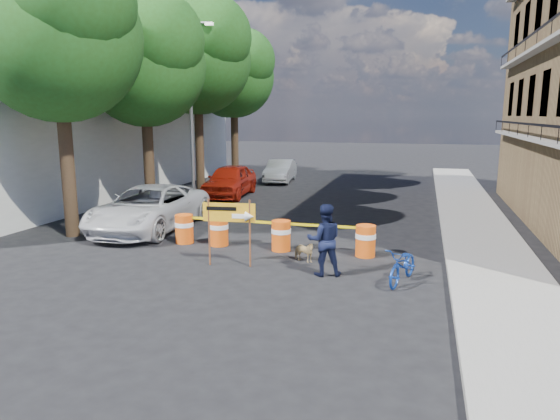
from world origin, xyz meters
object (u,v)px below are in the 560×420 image
Objects in this scene: barrel_far_left at (184,228)px; dog at (304,252)px; pedestrian at (324,240)px; sedan_red at (230,181)px; detour_sign at (236,218)px; barrel_mid_right at (281,235)px; suv_white at (149,208)px; barrel_mid_left at (219,230)px; bicycle at (404,249)px; sedan_silver at (280,171)px; barrel_far_right at (366,240)px.

barrel_far_left reaches higher than dog.
pedestrian is 12.79m from sedan_red.
sedan_red is at bearing 105.00° from detour_sign.
barrel_mid_right is 0.16× the size of suv_white.
dog is (2.90, -1.00, -0.18)m from barrel_mid_left.
barrel_mid_right is at bearing 61.24° from detour_sign.
bicycle is 0.42× the size of sedan_silver.
suv_white is (-4.44, 3.17, -0.55)m from detour_sign.
bicycle reaches higher than suv_white.
barrel_far_left is at bearing 179.64° from barrel_mid_right.
detour_sign reaches higher than bicycle.
barrel_far_left is 9.12m from sedan_red.
pedestrian reaches higher than sedan_red.
barrel_mid_left is at bearing -23.73° from suv_white.
barrel_mid_left is 9.42m from sedan_red.
barrel_mid_left is at bearing -87.03° from sedan_silver.
suv_white is 7.57m from sedan_red.
bicycle is 9.35m from suv_white.
barrel_far_left is 5.21m from pedestrian.
barrel_far_left is at bearing 179.40° from bicycle.
suv_white is at bearing -99.62° from sedan_silver.
pedestrian reaches higher than dog.
detour_sign is 2.11m from dog.
suv_white reaches higher than dog.
sedan_silver is (-5.14, 15.71, 0.38)m from dog.
pedestrian is at bearing -26.83° from suv_white.
pedestrian reaches higher than bicycle.
barrel_mid_right is (3.15, -0.02, 0.00)m from barrel_far_left.
sedan_silver is at bearing 84.73° from suv_white.
dog is 0.17× the size of sedan_silver.
sedan_silver is (-5.89, 16.66, -0.24)m from pedestrian.
barrel_far_left is at bearing 96.91° from dog.
barrel_far_left is 1.16m from barrel_mid_left.
dog is at bearing -18.97° from barrel_mid_left.
bicycle is at bearing -22.21° from suv_white.
detour_sign reaches higher than sedan_silver.
sedan_red reaches higher than suv_white.
barrel_far_right is 0.50× the size of pedestrian.
sedan_silver reaches higher than dog.
dog is 11.59m from sedan_red.
bicycle reaches higher than sedan_silver.
dog is at bearing -77.57° from sedan_silver.
barrel_mid_left is 0.50× the size of pedestrian.
suv_white reaches higher than barrel_far_right.
dog is at bearing -46.51° from barrel_mid_right.
suv_white is at bearing 137.01° from detour_sign.
barrel_mid_right is 2.14m from detour_sign.
dog is at bearing 20.73° from detour_sign.
bicycle is at bearing -9.62° from detour_sign.
pedestrian reaches higher than barrel_mid_left.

